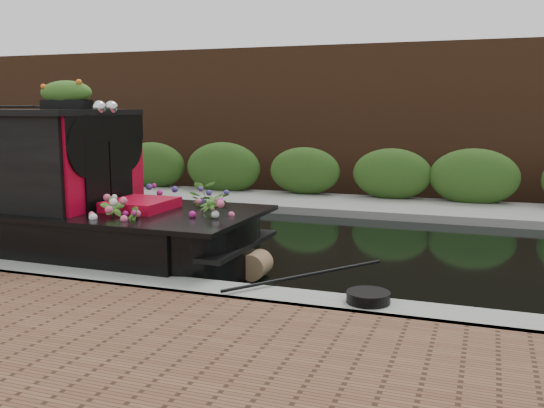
% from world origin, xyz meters
% --- Properties ---
extents(ground, '(80.00, 80.00, 0.00)m').
position_xyz_m(ground, '(0.00, 0.00, 0.00)').
color(ground, black).
rests_on(ground, ground).
extents(near_bank_coping, '(40.00, 0.60, 0.50)m').
position_xyz_m(near_bank_coping, '(0.00, -3.30, 0.00)').
color(near_bank_coping, gray).
rests_on(near_bank_coping, ground).
extents(far_bank_path, '(40.00, 2.40, 0.34)m').
position_xyz_m(far_bank_path, '(0.00, 4.20, 0.00)').
color(far_bank_path, gray).
rests_on(far_bank_path, ground).
extents(far_hedge, '(40.00, 1.10, 2.80)m').
position_xyz_m(far_hedge, '(0.00, 5.10, 0.00)').
color(far_hedge, '#2B4E1A').
rests_on(far_hedge, ground).
extents(far_brick_wall, '(40.00, 1.00, 8.00)m').
position_xyz_m(far_brick_wall, '(0.00, 7.20, 0.00)').
color(far_brick_wall, '#4F2D1A').
rests_on(far_brick_wall, ground).
extents(rope_fender, '(0.36, 0.40, 0.36)m').
position_xyz_m(rope_fender, '(1.61, -1.93, 0.18)').
color(rope_fender, brown).
rests_on(rope_fender, ground).
extents(coiled_mooring_rope, '(0.47, 0.47, 0.12)m').
position_xyz_m(coiled_mooring_rope, '(3.41, -3.23, 0.31)').
color(coiled_mooring_rope, black).
rests_on(coiled_mooring_rope, near_bank_coping).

